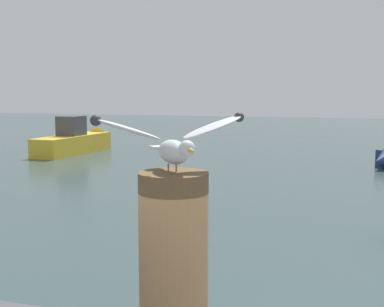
# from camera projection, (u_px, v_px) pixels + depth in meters

# --- Properties ---
(mooring_post) EXTENTS (0.29, 0.29, 0.83)m
(mooring_post) POSITION_uv_depth(u_px,v_px,m) (174.00, 270.00, 2.12)
(mooring_post) COLOR brown
(mooring_post) RESTS_ON harbor_quay
(seagull) EXTENTS (0.56, 0.54, 0.24)m
(seagull) POSITION_uv_depth(u_px,v_px,m) (173.00, 142.00, 2.06)
(seagull) COLOR tan
(seagull) RESTS_ON mooring_post
(boat_yellow) EXTENTS (1.46, 6.13, 1.94)m
(boat_yellow) POSITION_uv_depth(u_px,v_px,m) (79.00, 141.00, 25.07)
(boat_yellow) COLOR yellow
(boat_yellow) RESTS_ON ground_plane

